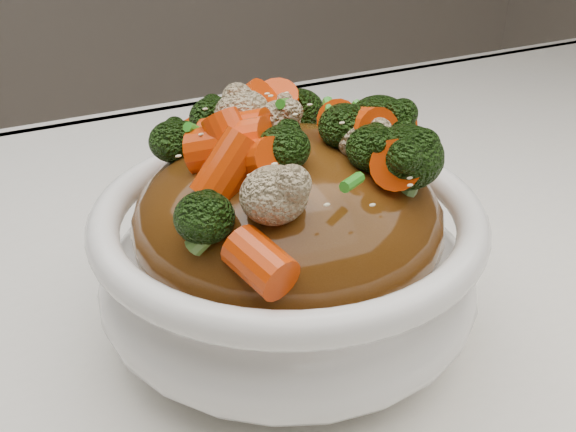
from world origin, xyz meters
name	(u,v)px	position (x,y,z in m)	size (l,w,h in m)	color
tablecloth	(370,344)	(0.00, 0.00, 0.73)	(1.20, 0.80, 0.04)	white
bowl	(288,265)	(-0.05, 0.02, 0.79)	(0.21, 0.21, 0.08)	white
sauce_base	(288,221)	(-0.05, 0.02, 0.82)	(0.17, 0.17, 0.09)	#4F2B0D
carrots	(288,115)	(-0.05, 0.02, 0.88)	(0.17, 0.17, 0.05)	#DB3D07
broccoli	(288,117)	(-0.05, 0.02, 0.88)	(0.17, 0.17, 0.04)	black
cauliflower	(288,120)	(-0.05, 0.02, 0.88)	(0.17, 0.17, 0.04)	tan
scallions	(288,113)	(-0.05, 0.02, 0.88)	(0.13, 0.13, 0.02)	#2D8F21
sesame_seeds	(288,113)	(-0.05, 0.02, 0.88)	(0.15, 0.15, 0.01)	beige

